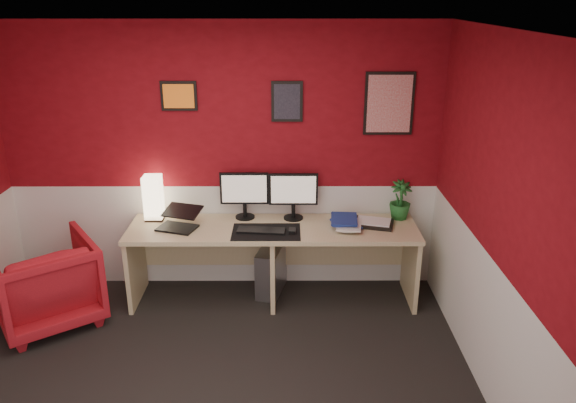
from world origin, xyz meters
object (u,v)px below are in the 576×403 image
at_px(zen_tray, 373,223).
at_px(monitor_left, 244,188).
at_px(shoji_lamp, 153,199).
at_px(potted_plant, 400,200).
at_px(armchair, 45,282).
at_px(laptop, 176,217).
at_px(pc_tower, 271,270).
at_px(desk, 273,263).
at_px(monitor_right, 293,189).

bearing_deg(zen_tray, monitor_left, 171.38).
distance_m(shoji_lamp, potted_plant, 2.28).
bearing_deg(armchair, laptop, 161.91).
distance_m(zen_tray, potted_plant, 0.35).
xyz_separation_m(shoji_lamp, pc_tower, (1.08, -0.05, -0.70)).
distance_m(laptop, zen_tray, 1.77).
height_order(desk, laptop, laptop).
height_order(potted_plant, armchair, potted_plant).
relative_size(desk, monitor_left, 4.48).
height_order(shoji_lamp, potted_plant, shoji_lamp).
distance_m(shoji_lamp, zen_tray, 2.03).
xyz_separation_m(zen_tray, pc_tower, (-0.93, 0.10, -0.52)).
bearing_deg(armchair, potted_plant, 155.41).
bearing_deg(monitor_left, armchair, -160.36).
relative_size(shoji_lamp, monitor_right, 0.69).
distance_m(monitor_left, pc_tower, 0.83).
distance_m(zen_tray, pc_tower, 1.07).
relative_size(shoji_lamp, monitor_left, 0.69).
relative_size(desk, zen_tray, 7.43).
bearing_deg(zen_tray, pc_tower, 174.16).
relative_size(monitor_left, armchair, 0.70).
height_order(desk, zen_tray, zen_tray).
xyz_separation_m(monitor_left, pc_tower, (0.24, -0.08, -0.80)).
distance_m(laptop, monitor_right, 1.08).
relative_size(monitor_right, zen_tray, 1.66).
height_order(desk, monitor_right, monitor_right).
distance_m(desk, monitor_left, 0.74).
height_order(desk, monitor_left, monitor_left).
distance_m(laptop, armchair, 1.24).
bearing_deg(pc_tower, monitor_left, 174.39).
relative_size(desk, laptop, 7.88).
relative_size(monitor_left, zen_tray, 1.66).
distance_m(shoji_lamp, laptop, 0.35).
height_order(zen_tray, armchair, zen_tray).
bearing_deg(monitor_left, zen_tray, -8.62).
bearing_deg(monitor_right, zen_tray, -12.12).
xyz_separation_m(shoji_lamp, zen_tray, (2.01, -0.15, -0.18)).
bearing_deg(monitor_right, armchair, -164.86).
bearing_deg(laptop, pc_tower, 30.38).
relative_size(laptop, zen_tray, 0.94).
height_order(desk, shoji_lamp, shoji_lamp).
xyz_separation_m(monitor_right, potted_plant, (0.99, 0.01, -0.11)).
relative_size(desk, armchair, 3.15).
bearing_deg(armchair, monitor_left, 164.47).
distance_m(monitor_left, potted_plant, 1.44).
bearing_deg(pc_tower, monitor_right, 29.16).
bearing_deg(potted_plant, shoji_lamp, -179.60).
height_order(shoji_lamp, armchair, shoji_lamp).
distance_m(potted_plant, pc_tower, 1.38).
height_order(shoji_lamp, laptop, shoji_lamp).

